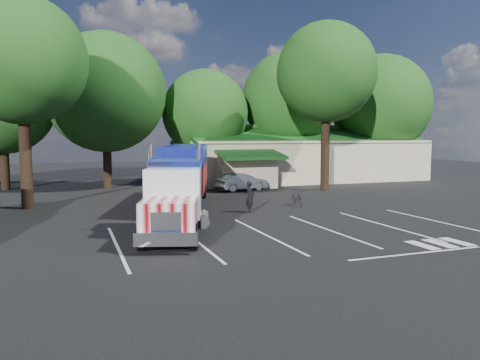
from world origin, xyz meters
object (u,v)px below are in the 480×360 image
object	(u,v)px
semi_truck	(184,173)
silver_sedan	(242,182)
woman	(250,197)
bicycle	(298,197)

from	to	relation	value
semi_truck	silver_sedan	distance (m)	11.10
woman	bicycle	bearing A→B (deg)	-70.52
semi_truck	silver_sedan	xyz separation A→B (m)	(6.79, 8.64, -1.55)
woman	bicycle	size ratio (longest dim) A/B	0.94
semi_truck	woman	distance (m)	4.09
semi_truck	bicycle	size ratio (longest dim) A/B	9.72
semi_truck	silver_sedan	size ratio (longest dim) A/B	4.39
semi_truck	woman	size ratio (longest dim) A/B	10.31
woman	silver_sedan	bearing A→B (deg)	-21.11
bicycle	silver_sedan	bearing A→B (deg)	101.44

